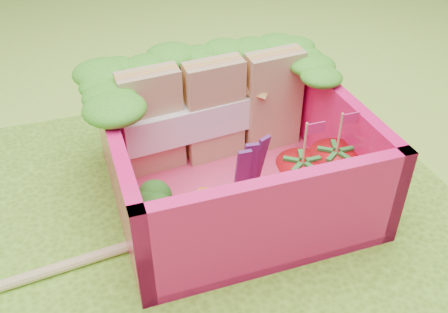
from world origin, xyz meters
TOP-DOWN VIEW (x-y plane):
  - ground at (0.00, 0.00)m, footprint 14.00×14.00m
  - placemat at (0.00, 0.00)m, footprint 2.60×2.60m
  - bento_floor at (0.09, 0.17)m, footprint 1.30×1.30m
  - bento_box at (0.09, 0.17)m, footprint 1.30×1.30m
  - lettuce_ruffle at (0.09, 0.62)m, footprint 1.43×0.76m
  - sandwich_stack at (0.10, 0.48)m, footprint 1.12×0.28m
  - broccoli at (-0.41, -0.15)m, footprint 0.30×0.30m
  - carrot_sticks at (-0.19, -0.16)m, footprint 0.14×0.12m
  - purple_wedges at (0.14, 0.02)m, footprint 0.20×0.11m
  - strawberry_left at (0.37, -0.11)m, footprint 0.28×0.28m
  - strawberry_right at (0.58, -0.10)m, footprint 0.28×0.28m
  - snap_peas at (0.59, -0.01)m, footprint 0.33×0.32m
  - chopsticks at (-1.12, -0.16)m, footprint 2.43×0.31m

SIDE VIEW (x-z plane):
  - ground at x=0.00m, z-range 0.00..0.00m
  - placemat at x=0.00m, z-range 0.00..0.03m
  - chopsticks at x=-1.12m, z-range 0.03..0.08m
  - bento_floor at x=0.09m, z-range 0.03..0.08m
  - snap_peas at x=0.59m, z-range 0.08..0.13m
  - carrot_sticks at x=-0.19m, z-range 0.08..0.32m
  - strawberry_left at x=0.37m, z-range -0.03..0.48m
  - strawberry_right at x=0.58m, z-range -0.03..0.49m
  - purple_wedges at x=0.14m, z-range 0.08..0.46m
  - broccoli at x=-0.41m, z-range 0.13..0.41m
  - bento_box at x=0.09m, z-range 0.03..0.58m
  - sandwich_stack at x=0.10m, z-range 0.07..0.69m
  - lettuce_ruffle at x=0.09m, z-range 0.58..0.69m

